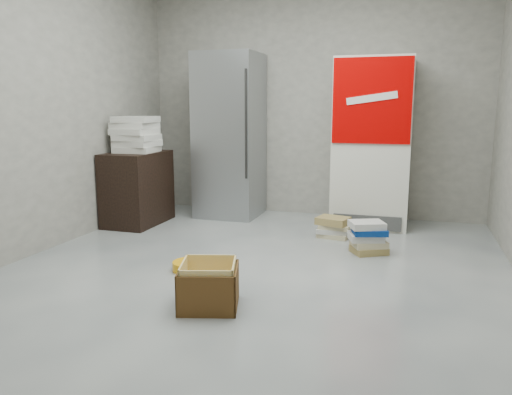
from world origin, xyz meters
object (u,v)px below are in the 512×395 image
object	(u,v)px
steel_fridge	(230,136)
phonebook_stack_main	(368,237)
wood_shelf	(138,188)
coke_cooler	(373,143)
cardboard_box	(209,289)

from	to	relation	value
steel_fridge	phonebook_stack_main	size ratio (longest dim) A/B	4.93
wood_shelf	phonebook_stack_main	size ratio (longest dim) A/B	2.07
coke_cooler	wood_shelf	bearing A→B (deg)	-163.72
coke_cooler	steel_fridge	bearing A→B (deg)	179.82
wood_shelf	phonebook_stack_main	world-z (taller)	wood_shelf
cardboard_box	coke_cooler	bearing A→B (deg)	57.03
steel_fridge	phonebook_stack_main	xyz separation A→B (m)	(1.73, -1.15, -0.80)
coke_cooler	phonebook_stack_main	bearing A→B (deg)	-86.11
wood_shelf	phonebook_stack_main	bearing A→B (deg)	-9.34
phonebook_stack_main	cardboard_box	size ratio (longest dim) A/B	0.83
wood_shelf	cardboard_box	distance (m)	2.59
steel_fridge	wood_shelf	bearing A→B (deg)	-138.69
phonebook_stack_main	cardboard_box	xyz separation A→B (m)	(-0.89, -1.54, -0.02)
phonebook_stack_main	wood_shelf	bearing A→B (deg)	146.40
coke_cooler	phonebook_stack_main	xyz separation A→B (m)	(0.08, -1.15, -0.76)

